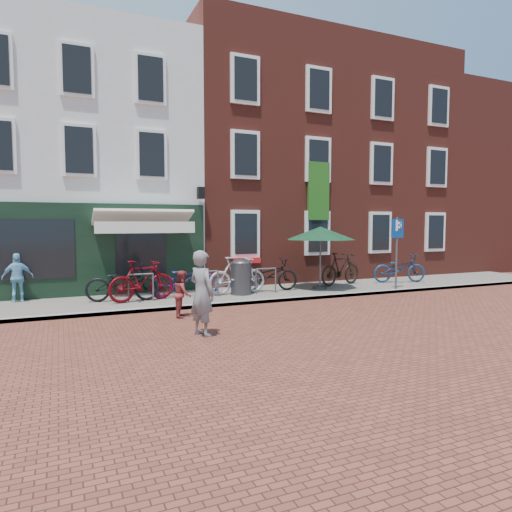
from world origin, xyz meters
name	(u,v)px	position (x,y,z in m)	size (l,w,h in m)	color
ground	(268,303)	(0.00, 0.00, 0.00)	(80.00, 80.00, 0.00)	brown
sidewalk	(276,292)	(1.00, 1.50, 0.05)	(24.00, 3.00, 0.10)	slate
building_stucco	(75,168)	(-5.00, 7.00, 4.50)	(8.00, 8.00, 9.00)	silver
building_brick_mid	(242,165)	(2.00, 7.00, 5.00)	(6.00, 8.00, 10.00)	maroon
building_brick_right	(353,171)	(8.00, 7.00, 5.00)	(6.00, 8.00, 10.00)	maroon
filler_right	(449,185)	(14.50, 7.00, 4.50)	(7.00, 8.00, 9.00)	maroon
litter_bin	(241,275)	(-0.33, 1.28, 0.73)	(0.66, 0.66, 1.22)	#3C3C3F
parking_sign	(397,240)	(5.03, 0.24, 1.79)	(0.50, 0.08, 2.49)	#4C4C4F
parasol	(321,231)	(2.65, 1.35, 2.12)	(2.42, 2.42, 2.26)	#4C4C4F
woman	(202,293)	(-2.92, -2.97, 0.90)	(0.66, 0.43, 1.81)	slate
boy	(183,294)	(-2.81, -0.90, 0.59)	(0.57, 0.45, 1.18)	maroon
cafe_person	(18,277)	(-6.77, 2.60, 0.81)	(0.83, 0.35, 1.42)	#74B4D5
bicycle_0	(122,283)	(-3.99, 1.50, 0.64)	(0.72, 2.06, 1.08)	black
bicycle_1	(142,281)	(-3.46, 1.26, 0.70)	(0.57, 2.00, 1.20)	#4F040A
bicycle_2	(185,279)	(-2.06, 1.64, 0.64)	(0.72, 2.06, 1.08)	navy
bicycle_3	(237,275)	(-0.41, 1.43, 0.70)	(0.57, 2.00, 1.20)	#AAAAAC
bicycle_4	(269,275)	(0.76, 1.54, 0.64)	(0.72, 2.06, 1.08)	black
bicycle_5	(341,269)	(3.82, 1.82, 0.70)	(0.57, 2.00, 1.20)	black
bicycle_6	(399,268)	(6.35, 1.58, 0.64)	(0.72, 2.06, 1.08)	navy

